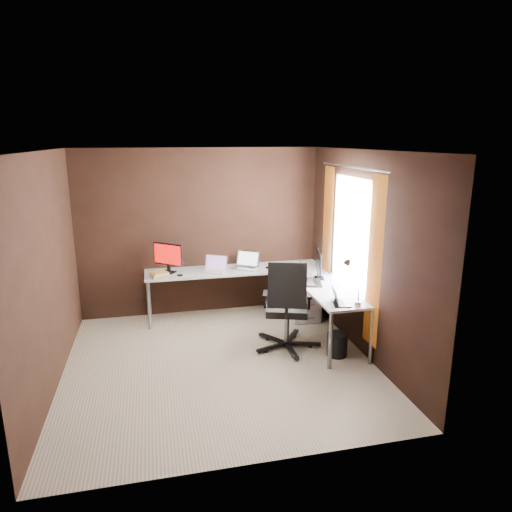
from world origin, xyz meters
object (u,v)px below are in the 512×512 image
Objects in this scene: laptop_silver at (246,264)px; laptop_black_big at (308,279)px; laptop_white at (215,268)px; book_stack at (160,275)px; drawer_pedestal at (303,299)px; office_chair at (287,323)px; monitor_left at (168,256)px; laptop_black_small at (339,300)px; desk_lamp at (352,277)px; wastebasket at (337,344)px; monitor_right at (319,262)px.

laptop_black_big is (0.66, -0.92, 0.00)m from laptop_silver.
laptop_black_big is at bearing -7.98° from laptop_white.
laptop_silver reaches higher than book_stack.
drawer_pedestal is 2.13m from book_stack.
laptop_black_big is at bearing -20.13° from book_stack.
laptop_silver is at bearing 118.31° from office_chair.
monitor_left is 0.95× the size of laptop_silver.
desk_lamp reaches higher than laptop_black_small.
laptop_black_big is at bearing 18.36° from laptop_black_small.
laptop_white reaches higher than wastebasket.
office_chair is (0.25, -1.30, -0.43)m from laptop_silver.
drawer_pedestal is 1.63m from desk_lamp.
monitor_left is 0.70m from laptop_white.
laptop_white is at bearing 111.19° from desk_lamp.
laptop_silver is (1.15, -0.02, -0.19)m from monitor_left.
laptop_silver is 1.55× the size of wastebasket.
monitor_right is 1.06m from desk_lamp.
laptop_black_big is at bearing -102.71° from drawer_pedestal.
laptop_white is 0.49m from laptop_silver.
wastebasket is at bearing -13.09° from laptop_black_small.
monitor_right is 0.42× the size of office_chair.
laptop_black_big is at bearing 60.88° from office_chair.
desk_lamp is at bearing -150.51° from laptop_black_big.
desk_lamp is at bearing -2.72° from monitor_left.
drawer_pedestal is 1.46m from laptop_black_small.
monitor_left is at bearing 59.05° from book_stack.
monitor_left is at bearing 153.99° from office_chair.
laptop_black_big is at bearing 142.44° from monitor_right.
laptop_white is 1.44× the size of book_stack.
office_chair is at bearing 149.46° from laptop_black_big.
book_stack is (-0.80, -0.14, -0.01)m from laptop_white.
laptop_white is at bearing 77.45° from monitor_right.
laptop_white is 1.28× the size of laptop_black_small.
monitor_left is 2.16m from monitor_right.
desk_lamp is at bearing -28.55° from laptop_silver.
desk_lamp reaches higher than book_stack.
drawer_pedestal is at bearing 77.05° from desk_lamp.
book_stack is (-0.14, -0.23, -0.20)m from monitor_left.
monitor_left is at bearing 58.87° from laptop_black_small.
office_chair is at bearing -3.90° from monitor_left.
laptop_black_big reaches higher than laptop_silver.
wastebasket is (2.10, -1.44, -0.62)m from book_stack.
desk_lamp reaches higher than laptop_silver.
drawer_pedestal is 2.15× the size of book_stack.
monitor_left reaches higher than laptop_black_big.
laptop_black_small is (0.75, -1.76, -0.01)m from laptop_silver.
monitor_left is 1.47× the size of wastebasket.
laptop_silver is at bearing 8.98° from book_stack.
laptop_silver is 1.40m from office_chair.
wastebasket is (-0.07, 0.17, -0.92)m from desk_lamp.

